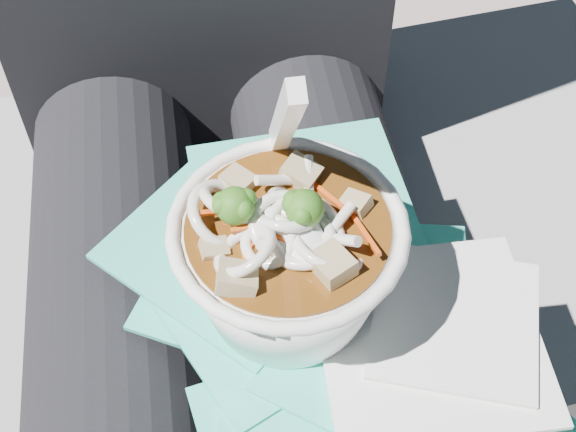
{
  "coord_description": "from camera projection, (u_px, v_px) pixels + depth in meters",
  "views": [
    {
      "loc": [
        -0.01,
        -0.32,
        1.11
      ],
      "look_at": [
        0.03,
        -0.03,
        0.74
      ],
      "focal_mm": 50.0,
      "sensor_mm": 36.0,
      "label": 1
    }
  ],
  "objects": [
    {
      "name": "napkins",
      "position": [
        437.0,
        332.0,
        0.52
      ],
      "size": [
        0.16,
        0.15,
        0.01
      ],
      "color": "white",
      "rests_on": "plastic_bag"
    },
    {
      "name": "person_body",
      "position": [
        224.0,
        224.0,
        0.67
      ],
      "size": [
        0.34,
        0.94,
        1.02
      ],
      "color": "black",
      "rests_on": "ground"
    },
    {
      "name": "stone_ledge",
      "position": [
        236.0,
        353.0,
        0.97
      ],
      "size": [
        1.05,
        0.6,
        0.48
      ],
      "primitive_type": "cube",
      "rotation": [
        0.0,
        0.0,
        0.11
      ],
      "color": "gray",
      "rests_on": "ground"
    },
    {
      "name": "lap",
      "position": [
        238.0,
        330.0,
        0.63
      ],
      "size": [
        0.33,
        0.48,
        0.14
      ],
      "color": "black",
      "rests_on": "stone_ledge"
    },
    {
      "name": "plastic_bag",
      "position": [
        318.0,
        313.0,
        0.55
      ],
      "size": [
        0.31,
        0.36,
        0.02
      ],
      "color": "#2DBEA1",
      "rests_on": "lap"
    },
    {
      "name": "udon_bowl",
      "position": [
        287.0,
        254.0,
        0.5
      ],
      "size": [
        0.15,
        0.15,
        0.19
      ],
      "color": "white",
      "rests_on": "plastic_bag"
    }
  ]
}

